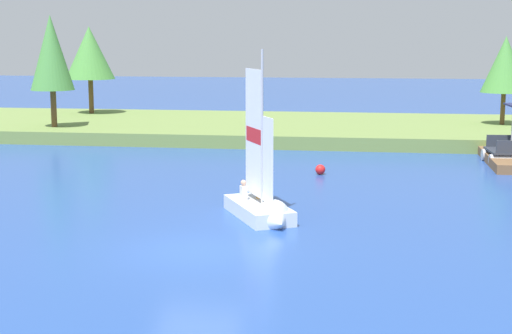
{
  "coord_description": "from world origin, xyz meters",
  "views": [
    {
      "loc": [
        4.85,
        -21.16,
        6.14
      ],
      "look_at": [
        0.58,
        7.92,
        1.2
      ],
      "focal_mm": 53.86,
      "sensor_mm": 36.0,
      "label": 1
    }
  ],
  "objects_px": {
    "wooden_dock": "(506,159)",
    "channel_buoy": "(320,169)",
    "shoreline_tree_left": "(90,53)",
    "shoreline_tree_centre": "(505,65)",
    "shoreline_tree_midleft": "(51,53)",
    "sailboat": "(264,207)"
  },
  "relations": [
    {
      "from": "sailboat",
      "to": "wooden_dock",
      "type": "bearing_deg",
      "value": 116.15
    },
    {
      "from": "shoreline_tree_midleft",
      "to": "sailboat",
      "type": "distance_m",
      "value": 25.32
    },
    {
      "from": "shoreline_tree_left",
      "to": "shoreline_tree_midleft",
      "type": "relative_size",
      "value": 0.92
    },
    {
      "from": "shoreline_tree_left",
      "to": "channel_buoy",
      "type": "height_order",
      "value": "shoreline_tree_left"
    },
    {
      "from": "shoreline_tree_left",
      "to": "wooden_dock",
      "type": "distance_m",
      "value": 30.63
    },
    {
      "from": "wooden_dock",
      "to": "sailboat",
      "type": "height_order",
      "value": "sailboat"
    },
    {
      "from": "shoreline_tree_centre",
      "to": "wooden_dock",
      "type": "distance_m",
      "value": 11.82
    },
    {
      "from": "shoreline_tree_centre",
      "to": "channel_buoy",
      "type": "bearing_deg",
      "value": -124.25
    },
    {
      "from": "shoreline_tree_left",
      "to": "channel_buoy",
      "type": "relative_size",
      "value": 13.64
    },
    {
      "from": "wooden_dock",
      "to": "channel_buoy",
      "type": "xyz_separation_m",
      "value": [
        -8.94,
        -4.49,
        0.0
      ]
    },
    {
      "from": "shoreline_tree_midleft",
      "to": "wooden_dock",
      "type": "distance_m",
      "value": 26.96
    },
    {
      "from": "channel_buoy",
      "to": "shoreline_tree_centre",
      "type": "bearing_deg",
      "value": 55.75
    },
    {
      "from": "wooden_dock",
      "to": "channel_buoy",
      "type": "height_order",
      "value": "channel_buoy"
    },
    {
      "from": "sailboat",
      "to": "shoreline_tree_centre",
      "type": "bearing_deg",
      "value": 127.25
    },
    {
      "from": "shoreline_tree_centre",
      "to": "wooden_dock",
      "type": "xyz_separation_m",
      "value": [
        -1.55,
        -10.9,
        -4.29
      ]
    },
    {
      "from": "shoreline_tree_left",
      "to": "wooden_dock",
      "type": "relative_size",
      "value": 0.91
    },
    {
      "from": "wooden_dock",
      "to": "channel_buoy",
      "type": "distance_m",
      "value": 10.0
    },
    {
      "from": "channel_buoy",
      "to": "shoreline_tree_midleft",
      "type": "bearing_deg",
      "value": 149.4
    },
    {
      "from": "shoreline_tree_left",
      "to": "wooden_dock",
      "type": "bearing_deg",
      "value": -27.96
    },
    {
      "from": "shoreline_tree_left",
      "to": "shoreline_tree_centre",
      "type": "distance_m",
      "value": 28.45
    },
    {
      "from": "wooden_dock",
      "to": "shoreline_tree_midleft",
      "type": "bearing_deg",
      "value": 167.93
    },
    {
      "from": "wooden_dock",
      "to": "sailboat",
      "type": "bearing_deg",
      "value": -126.65
    }
  ]
}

